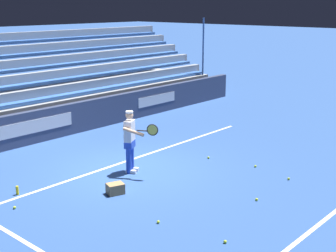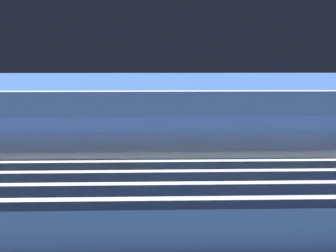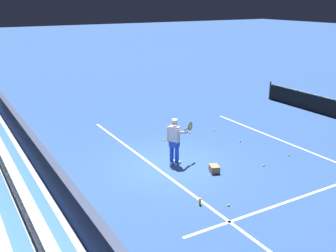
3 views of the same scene
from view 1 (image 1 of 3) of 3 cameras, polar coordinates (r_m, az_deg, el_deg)
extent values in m
plane|color=#2D5193|center=(13.17, -5.29, -5.34)|extent=(160.00, 160.00, 0.00)
cube|color=white|center=(13.52, -6.74, -4.83)|extent=(12.00, 0.10, 0.01)
cube|color=white|center=(10.18, 16.95, -12.18)|extent=(8.22, 0.10, 0.01)
cube|color=#384260|center=(16.18, -15.47, 0.03)|extent=(21.36, 0.24, 1.10)
cube|color=silver|center=(15.97, -15.73, 0.03)|extent=(2.80, 0.01, 0.44)
cube|color=silver|center=(19.62, -1.33, 3.25)|extent=(2.20, 0.01, 0.40)
cube|color=blue|center=(16.87, -17.48, 2.67)|extent=(19.89, 0.40, 0.12)
cube|color=#9EA3A8|center=(17.08, -18.00, 3.27)|extent=(20.29, 0.24, 0.45)
cube|color=blue|center=(17.47, -18.96, 4.45)|extent=(19.89, 0.40, 0.12)
cube|color=#9EA3A8|center=(17.69, -19.45, 5.01)|extent=(20.29, 0.24, 0.45)
cylinder|color=#4C70B2|center=(23.11, 4.28, 8.26)|extent=(0.08, 0.08, 3.85)
cylinder|color=blue|center=(12.96, -4.50, -3.59)|extent=(0.15, 0.15, 0.88)
cylinder|color=blue|center=(12.77, -4.82, -3.88)|extent=(0.15, 0.15, 0.88)
cube|color=white|center=(13.07, -4.22, -5.25)|extent=(0.23, 0.30, 0.09)
cube|color=white|center=(12.88, -4.53, -5.57)|extent=(0.23, 0.30, 0.09)
cube|color=blue|center=(12.76, -4.69, -2.20)|extent=(0.40, 0.35, 0.20)
cube|color=white|center=(12.65, -4.73, -0.60)|extent=(0.42, 0.35, 0.58)
sphere|color=tan|center=(12.54, -4.73, 1.30)|extent=(0.21, 0.21, 0.21)
cylinder|color=white|center=(12.52, -4.74, 1.70)|extent=(0.20, 0.20, 0.05)
cylinder|color=tan|center=(12.89, -4.37, -0.49)|extent=(0.09, 0.09, 0.56)
cylinder|color=tan|center=(12.35, -4.22, -0.72)|extent=(0.35, 0.56, 0.24)
cylinder|color=black|center=(12.27, -3.17, -0.57)|extent=(0.17, 0.28, 0.03)
torus|color=black|center=(12.18, -1.91, -0.48)|extent=(0.17, 0.29, 0.31)
cylinder|color=#D6D14C|center=(12.18, -1.91, -0.48)|extent=(0.13, 0.24, 0.27)
cube|color=#A87F51|center=(11.56, -6.44, -7.60)|extent=(0.48, 0.42, 0.26)
sphere|color=#CCE533|center=(11.27, -18.20, -9.42)|extent=(0.07, 0.07, 0.07)
sphere|color=#CCE533|center=(11.32, 10.75, -8.79)|extent=(0.07, 0.07, 0.07)
sphere|color=#CCE533|center=(9.38, 6.98, -13.82)|extent=(0.07, 0.07, 0.07)
sphere|color=#CCE533|center=(13.53, 10.60, -4.83)|extent=(0.07, 0.07, 0.07)
sphere|color=#CCE533|center=(14.07, 4.96, -3.86)|extent=(0.07, 0.07, 0.07)
sphere|color=#CCE533|center=(12.77, 14.50, -6.25)|extent=(0.07, 0.07, 0.07)
sphere|color=#CCE533|center=(10.07, -1.19, -11.61)|extent=(0.07, 0.07, 0.07)
cylinder|color=yellow|center=(12.01, -17.90, -7.48)|extent=(0.07, 0.07, 0.22)
camera|label=2|loc=(25.21, -28.56, 11.64)|focal=35.00mm
camera|label=3|loc=(16.08, -60.74, 12.00)|focal=42.00mm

